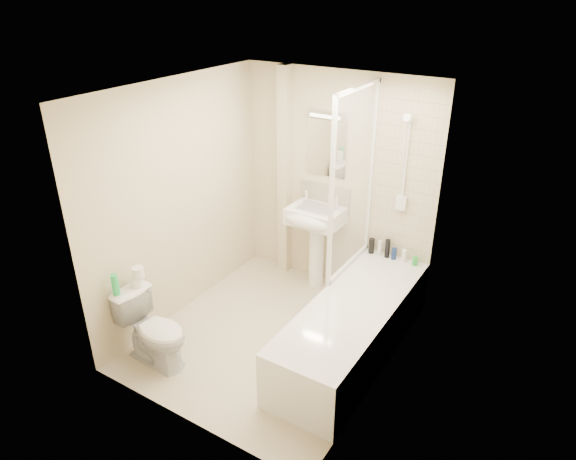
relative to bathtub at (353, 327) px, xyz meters
The scene contains 25 objects.
floor 0.83m from the bathtub, 165.07° to the right, with size 2.50×2.50×0.00m, color beige.
wall_back 1.58m from the bathtub, 125.54° to the left, with size 2.20×0.02×2.40m, color beige.
wall_left 2.07m from the bathtub, behind, with size 0.02×2.50×2.40m, color beige.
wall_right 1.00m from the bathtub, 29.74° to the right, with size 0.02×2.50×2.40m, color beige.
ceiling 2.25m from the bathtub, 165.07° to the right, with size 2.20×2.50×0.02m, color white.
tile_back 1.54m from the bathtub, 90.00° to the left, with size 0.70×0.01×1.75m, color beige.
tile_right 1.19m from the bathtub, ahead, with size 0.01×2.10×1.75m, color beige.
pipe_boxing 1.92m from the bathtub, 144.15° to the left, with size 0.12×0.12×2.40m, color beige.
splashback 1.55m from the bathtub, 130.18° to the left, with size 0.60×0.01×0.30m, color beige.
mirror 1.87m from the bathtub, 130.23° to the left, with size 0.46×0.01×0.60m, color white.
strip_light 2.14m from the bathtub, 130.87° to the left, with size 0.42×0.07×0.07m, color silver.
bathtub is the anchor object (origin of this frame).
shower_screen 1.35m from the bathtub, 120.33° to the left, with size 0.04×0.92×1.80m.
shower_fixture 1.60m from the bathtub, 90.10° to the left, with size 0.10×0.16×0.99m.
pedestal_sink 1.29m from the bathtub, 137.20° to the left, with size 0.57×0.51×1.10m.
bottle_black_a 1.05m from the bathtub, 105.14° to the left, with size 0.06×0.06×0.17m, color black.
bottle_white_a 1.03m from the bathtub, 99.81° to the left, with size 0.05×0.05×0.17m, color silver.
bottle_black_b 1.03m from the bathtub, 94.88° to the left, with size 0.05×0.05×0.20m, color black.
bottle_blue 1.01m from the bathtub, 90.39° to the left, with size 0.05×0.05×0.12m, color navy.
bottle_white_b 1.02m from the bathtub, 83.92° to the left, with size 0.05×0.05×0.14m, color white.
bottle_green 1.03m from the bathtub, 76.86° to the left, with size 0.06×0.06×0.09m, color green.
toilet 1.81m from the bathtub, 144.46° to the right, with size 0.69×0.42×0.69m, color white.
toilet_roll_lower 2.02m from the bathtub, 150.00° to the right, with size 0.10×0.10×0.09m, color white.
toilet_roll_upper 2.01m from the bathtub, 150.38° to the right, with size 0.10×0.10×0.10m, color white.
green_bottle 2.16m from the bathtub, 146.40° to the right, with size 0.06×0.06×0.20m, color #27BE5B.
Camera 1 is at (2.28, -3.39, 3.18)m, focal length 32.00 mm.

